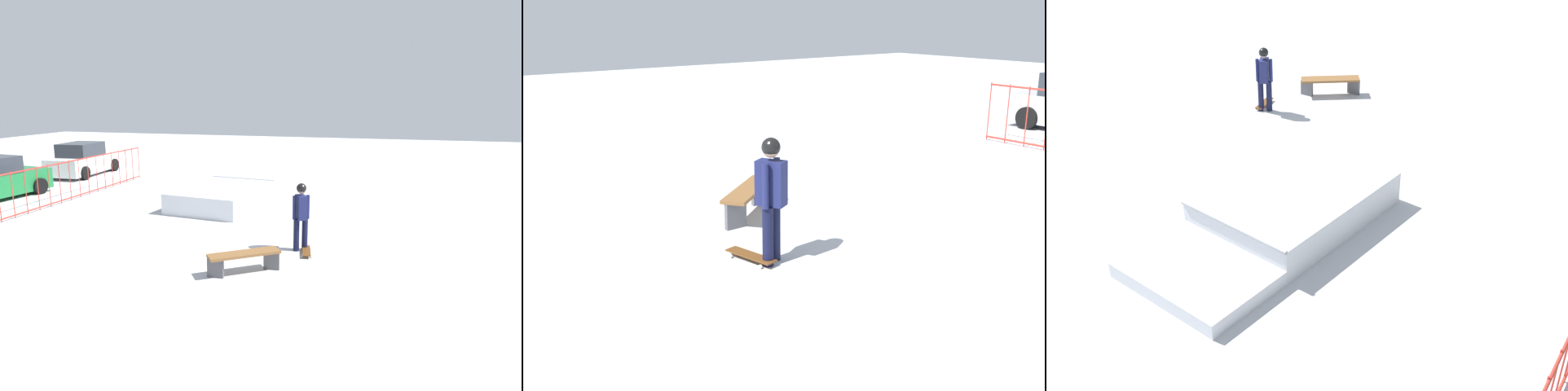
% 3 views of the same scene
% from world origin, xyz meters
% --- Properties ---
extents(skater, '(0.44, 0.40, 1.73)m').
position_xyz_m(skater, '(-2.52, -2.81, 1.01)').
color(skater, black).
rests_on(skater, ground).
extents(skateboard, '(0.82, 0.38, 0.09)m').
position_xyz_m(skateboard, '(-2.73, -3.00, 0.08)').
color(skateboard, '#593314').
rests_on(skateboard, ground).
extents(park_bench, '(1.28, 1.52, 0.48)m').
position_xyz_m(park_bench, '(-4.36, -1.91, 0.36)').
color(park_bench, brown).
rests_on(park_bench, ground).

